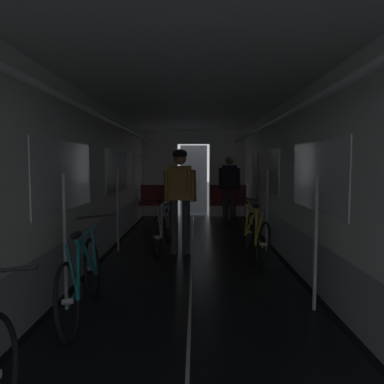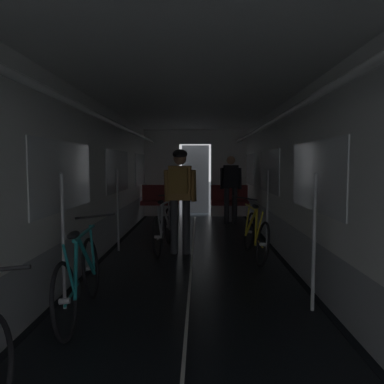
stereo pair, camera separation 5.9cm
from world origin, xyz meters
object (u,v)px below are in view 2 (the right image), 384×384
Objects in this scene: bench_seat_far_left at (160,199)px; bench_seat_far_right at (229,200)px; person_standing_near_bench at (231,185)px; person_cyclist_aisle at (180,190)px; bicycle_yellow at (255,235)px; bicycle_teal at (80,278)px; bicycle_silver_in_aisle at (164,228)px.

bench_seat_far_left is 1.00× the size of bench_seat_far_right.
person_standing_near_bench reaches higher than bench_seat_far_left.
person_cyclist_aisle is at bearing -108.86° from person_standing_near_bench.
person_cyclist_aisle reaches higher than bench_seat_far_right.
bicycle_yellow is 1.01× the size of person_standing_near_bench.
bench_seat_far_left is at bearing 180.00° from bench_seat_far_right.
bicycle_teal is at bearing -131.65° from bicycle_yellow.
bench_seat_far_left is 0.57× the size of person_cyclist_aisle.
person_standing_near_bench is at bearing 71.36° from bicycle_teal.
bench_seat_far_right is at bearing 0.00° from bench_seat_far_left.
person_cyclist_aisle is (-1.20, 0.26, 0.69)m from bicycle_yellow.
bench_seat_far_right is 6.46m from bicycle_teal.
bench_seat_far_left is 6.16m from bicycle_teal.
person_cyclist_aisle is (0.85, 2.56, 0.69)m from bicycle_teal.
bicycle_yellow is 1.41m from person_cyclist_aisle.
person_standing_near_bench is at bearing -11.79° from bench_seat_far_left.
bicycle_yellow is at bearing 48.35° from bicycle_teal.
person_cyclist_aisle is at bearing 167.88° from bicycle_yellow.
bicycle_teal is 0.98× the size of person_cyclist_aisle.
bench_seat_far_left is at bearing 116.21° from bicycle_yellow.
bench_seat_far_right is at bearing 72.45° from bicycle_teal.
person_standing_near_bench reaches higher than bicycle_yellow.
bench_seat_far_right is 0.58× the size of bicycle_silver_in_aisle.
bicycle_silver_in_aisle is at bearing 160.80° from bicycle_yellow.
bench_seat_far_right is at bearing 91.46° from bicycle_yellow.
bench_seat_far_left is 3.37m from bicycle_silver_in_aisle.
bicycle_yellow is 1.00× the size of bicycle_silver_in_aisle.
bench_seat_far_left reaches higher than bicycle_teal.
bicycle_yellow is 3.53m from person_standing_near_bench.
person_cyclist_aisle is (-1.10, -3.60, 0.50)m from bench_seat_far_right.
person_standing_near_bench is at bearing -89.59° from bench_seat_far_right.
bicycle_teal is at bearing -101.07° from bicycle_silver_in_aisle.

